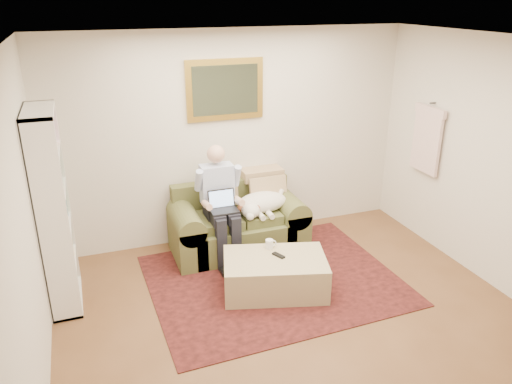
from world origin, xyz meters
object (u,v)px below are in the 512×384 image
sleeping_dog (262,202)px  bookshelf (54,211)px  seated_man (221,205)px  sofa (238,228)px  coffee_mug (269,244)px  laptop (223,205)px  ottoman (275,274)px

sleeping_dog → bookshelf: (-2.30, -0.38, 0.39)m
seated_man → bookshelf: bearing=-170.0°
sleeping_dog → sofa: bearing=164.3°
sleeping_dog → coffee_mug: 0.77m
bookshelf → seated_man: bearing=10.0°
laptop → ottoman: (0.32, -0.82, -0.52)m
ottoman → coffee_mug: size_ratio=10.66×
seated_man → coffee_mug: 0.78m
bookshelf → laptop: bearing=8.0°
seated_man → ottoman: 1.06m
seated_man → sofa: bearing=31.5°
coffee_mug → sofa: bearing=97.2°
sofa → bookshelf: bearing=-167.1°
sofa → coffee_mug: (0.10, -0.80, 0.16)m
sofa → ottoman: size_ratio=1.51×
sofa → ottoman: sofa is taller
sofa → ottoman: bearing=-85.8°
laptop → coffee_mug: bearing=-60.0°
seated_man → coffee_mug: size_ratio=13.53×
laptop → coffee_mug: laptop is taller
sofa → laptop: bearing=-139.0°
sofa → coffee_mug: bearing=-82.8°
sleeping_dog → ottoman: bearing=-102.5°
seated_man → laptop: (0.00, -0.06, 0.03)m
laptop → coffee_mug: (0.34, -0.59, -0.27)m
laptop → bookshelf: (-1.77, -0.25, 0.29)m
sofa → sleeping_dog: bearing=-15.7°
sofa → laptop: 0.54m
sofa → sleeping_dog: (0.29, -0.08, 0.34)m
sofa → bookshelf: (-2.01, -0.46, 0.72)m
sofa → seated_man: (-0.24, -0.15, 0.40)m
seated_man → sleeping_dog: seated_man is taller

